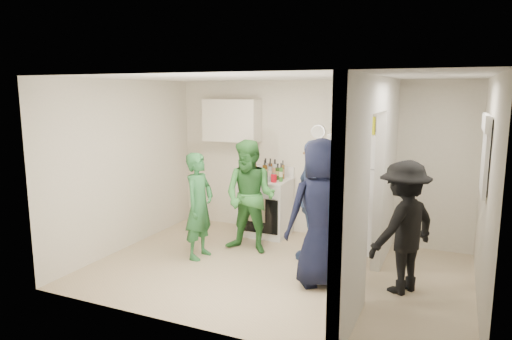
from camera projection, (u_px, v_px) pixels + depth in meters
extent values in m
plane|color=tan|center=(275.00, 270.00, 6.01)|extent=(4.80, 4.80, 0.00)
plane|color=silver|center=(315.00, 159.00, 7.32)|extent=(4.80, 0.00, 4.80)
plane|color=silver|center=(210.00, 209.00, 4.26)|extent=(4.80, 0.00, 4.80)
plane|color=silver|center=(126.00, 165.00, 6.75)|extent=(0.00, 3.40, 3.40)
plane|color=silver|center=(487.00, 195.00, 4.83)|extent=(0.00, 3.40, 3.40)
plane|color=white|center=(277.00, 77.00, 5.58)|extent=(4.80, 4.80, 0.00)
cube|color=silver|center=(386.00, 170.00, 6.30)|extent=(0.12, 1.20, 2.50)
cube|color=silver|center=(351.00, 207.00, 4.32)|extent=(0.12, 1.20, 2.50)
cube|color=silver|center=(376.00, 94.00, 5.13)|extent=(0.12, 1.00, 0.40)
cube|color=white|center=(266.00, 207.00, 7.45)|extent=(0.78, 0.65, 0.93)
cube|color=silver|center=(232.00, 120.00, 7.62)|extent=(0.95, 0.34, 0.70)
cube|color=white|center=(355.00, 191.00, 6.77)|extent=(0.71, 0.69, 1.73)
cube|color=brown|center=(352.00, 128.00, 6.69)|extent=(0.35, 0.25, 0.15)
cylinder|color=navy|center=(352.00, 119.00, 6.67)|extent=(0.24, 0.24, 0.11)
cylinder|color=#EEF814|center=(372.00, 126.00, 6.42)|extent=(0.09, 0.09, 0.25)
cylinder|color=white|center=(318.00, 132.00, 7.21)|extent=(0.22, 0.02, 0.22)
cube|color=olive|center=(314.00, 154.00, 7.26)|extent=(0.35, 0.08, 0.03)
cube|color=black|center=(487.00, 155.00, 4.95)|extent=(0.03, 0.70, 0.80)
cube|color=white|center=(485.00, 155.00, 4.96)|extent=(0.04, 0.76, 0.86)
cube|color=white|center=(486.00, 122.00, 4.91)|extent=(0.04, 0.82, 0.18)
cylinder|color=yellow|center=(253.00, 173.00, 7.20)|extent=(0.09, 0.09, 0.25)
cylinder|color=red|center=(274.00, 178.00, 7.09)|extent=(0.09, 0.09, 0.12)
imported|color=#2D7039|center=(199.00, 206.00, 6.38)|extent=(0.37, 0.55, 1.50)
imported|color=#367C37|center=(250.00, 197.00, 6.60)|extent=(0.81, 0.64, 1.65)
imported|color=navy|center=(313.00, 201.00, 6.23)|extent=(0.96, 1.02, 1.70)
imported|color=black|center=(322.00, 213.00, 5.45)|extent=(1.04, 1.00, 1.80)
imported|color=black|center=(403.00, 227.00, 5.28)|extent=(1.02, 1.16, 1.56)
cylinder|color=brown|center=(254.00, 168.00, 7.55)|extent=(0.07, 0.07, 0.30)
cylinder|color=#1B511D|center=(253.00, 170.00, 7.33)|extent=(0.06, 0.06, 0.28)
cylinder|color=#AEB4BC|center=(265.00, 168.00, 7.51)|extent=(0.07, 0.07, 0.31)
cylinder|color=#603B10|center=(265.00, 170.00, 7.28)|extent=(0.07, 0.07, 0.31)
cylinder|color=silver|center=(275.00, 168.00, 7.48)|extent=(0.08, 0.08, 0.30)
cylinder|color=#203C15|center=(278.00, 172.00, 7.29)|extent=(0.07, 0.07, 0.26)
cylinder|color=brown|center=(283.00, 170.00, 7.36)|extent=(0.06, 0.06, 0.30)
cylinder|color=#AEB1BB|center=(245.00, 171.00, 7.37)|extent=(0.07, 0.07, 0.24)
cylinder|color=#5F3210|center=(270.00, 168.00, 7.43)|extent=(0.06, 0.06, 0.32)
cylinder|color=#2F6E26|center=(281.00, 172.00, 7.12)|extent=(0.06, 0.06, 0.29)
cylinder|color=#9A5023|center=(255.00, 170.00, 7.49)|extent=(0.06, 0.06, 0.26)
cylinder|color=#8F989E|center=(270.00, 171.00, 7.15)|extent=(0.06, 0.06, 0.31)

